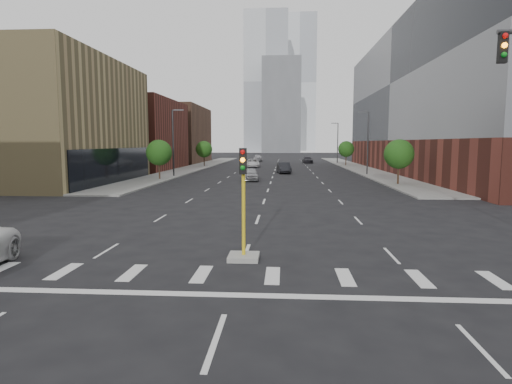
# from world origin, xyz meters

# --- Properties ---
(sidewalk_left_far) EXTENTS (5.00, 92.00, 0.15)m
(sidewalk_left_far) POSITION_xyz_m (-15.00, 74.00, 0.07)
(sidewalk_left_far) COLOR gray
(sidewalk_left_far) RESTS_ON ground
(sidewalk_right_far) EXTENTS (5.00, 92.00, 0.15)m
(sidewalk_right_far) POSITION_xyz_m (15.00, 74.00, 0.07)
(sidewalk_right_far) COLOR gray
(sidewalk_right_far) RESTS_ON ground
(building_left_mid) EXTENTS (20.00, 24.00, 14.00)m
(building_left_mid) POSITION_xyz_m (-27.50, 40.00, 7.00)
(building_left_mid) COLOR tan
(building_left_mid) RESTS_ON ground
(building_left_far_a) EXTENTS (20.00, 22.00, 12.00)m
(building_left_far_a) POSITION_xyz_m (-27.50, 66.00, 6.00)
(building_left_far_a) COLOR brown
(building_left_far_a) RESTS_ON ground
(building_left_far_b) EXTENTS (20.00, 24.00, 13.00)m
(building_left_far_b) POSITION_xyz_m (-27.50, 92.00, 6.50)
(building_left_far_b) COLOR brown
(building_left_far_b) RESTS_ON ground
(building_right_main) EXTENTS (24.00, 70.00, 22.00)m
(building_right_main) POSITION_xyz_m (29.50, 60.00, 11.00)
(building_right_main) COLOR brown
(building_right_main) RESTS_ON ground
(tower_left) EXTENTS (22.00, 22.00, 70.00)m
(tower_left) POSITION_xyz_m (-8.00, 220.00, 35.00)
(tower_left) COLOR #B2B7BC
(tower_left) RESTS_ON ground
(tower_right) EXTENTS (20.00, 20.00, 80.00)m
(tower_right) POSITION_xyz_m (10.00, 260.00, 40.00)
(tower_right) COLOR #B2B7BC
(tower_right) RESTS_ON ground
(tower_mid) EXTENTS (18.00, 18.00, 44.00)m
(tower_mid) POSITION_xyz_m (0.00, 200.00, 22.00)
(tower_mid) COLOR slate
(tower_mid) RESTS_ON ground
(median_traffic_signal) EXTENTS (1.20, 1.20, 4.40)m
(median_traffic_signal) POSITION_xyz_m (0.00, 8.97, 0.97)
(median_traffic_signal) COLOR #999993
(median_traffic_signal) RESTS_ON ground
(streetlight_right_a) EXTENTS (1.60, 0.22, 9.07)m
(streetlight_right_a) POSITION_xyz_m (13.41, 55.00, 5.01)
(streetlight_right_a) COLOR #2D2D30
(streetlight_right_a) RESTS_ON ground
(streetlight_right_b) EXTENTS (1.60, 0.22, 9.07)m
(streetlight_right_b) POSITION_xyz_m (13.41, 90.00, 5.01)
(streetlight_right_b) COLOR #2D2D30
(streetlight_right_b) RESTS_ON ground
(streetlight_left) EXTENTS (1.60, 0.22, 9.07)m
(streetlight_left) POSITION_xyz_m (-13.41, 50.00, 5.01)
(streetlight_left) COLOR #2D2D30
(streetlight_left) RESTS_ON ground
(tree_left_near) EXTENTS (3.20, 3.20, 4.85)m
(tree_left_near) POSITION_xyz_m (-14.00, 45.00, 3.39)
(tree_left_near) COLOR #382619
(tree_left_near) RESTS_ON ground
(tree_left_far) EXTENTS (3.20, 3.20, 4.85)m
(tree_left_far) POSITION_xyz_m (-14.00, 75.00, 3.39)
(tree_left_far) COLOR #382619
(tree_left_far) RESTS_ON ground
(tree_right_near) EXTENTS (3.20, 3.20, 4.85)m
(tree_right_near) POSITION_xyz_m (14.00, 40.00, 3.39)
(tree_right_near) COLOR #382619
(tree_right_near) RESTS_ON ground
(tree_right_far) EXTENTS (3.20, 3.20, 4.85)m
(tree_right_far) POSITION_xyz_m (14.00, 80.00, 3.39)
(tree_right_far) COLOR #382619
(tree_right_far) RESTS_ON ground
(car_near_left) EXTENTS (2.46, 4.84, 1.58)m
(car_near_left) POSITION_xyz_m (-2.59, 44.76, 0.79)
(car_near_left) COLOR #9D9EA1
(car_near_left) RESTS_ON ground
(car_mid_right) EXTENTS (2.40, 5.25, 1.67)m
(car_mid_right) POSITION_xyz_m (1.50, 57.89, 0.83)
(car_mid_right) COLOR black
(car_mid_right) RESTS_ON ground
(car_far_left) EXTENTS (3.13, 5.87, 1.57)m
(car_far_left) POSITION_xyz_m (-4.51, 73.86, 0.79)
(car_far_left) COLOR silver
(car_far_left) RESTS_ON ground
(car_deep_right) EXTENTS (2.38, 5.23, 1.49)m
(car_deep_right) POSITION_xyz_m (6.90, 91.19, 0.74)
(car_deep_right) COLOR #232228
(car_deep_right) RESTS_ON ground
(car_distant) EXTENTS (2.71, 5.24, 1.70)m
(car_distant) POSITION_xyz_m (-5.14, 100.66, 0.85)
(car_distant) COLOR #AFAFB4
(car_distant) RESTS_ON ground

